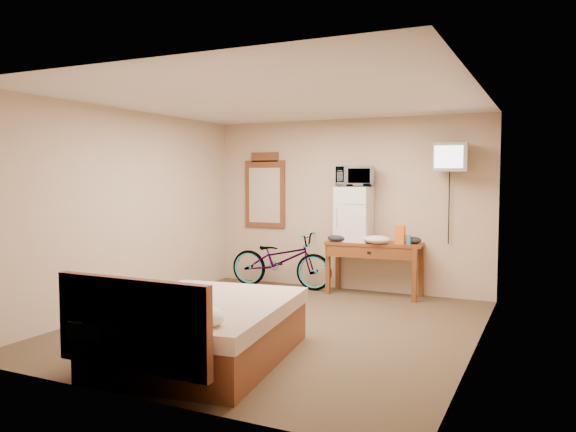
# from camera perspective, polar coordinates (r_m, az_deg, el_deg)

# --- Properties ---
(room) EXTENTS (4.60, 4.64, 2.50)m
(room) POSITION_cam_1_polar(r_m,az_deg,el_deg) (6.17, -1.06, 0.20)
(room) COLOR #443522
(room) RESTS_ON ground
(desk) EXTENTS (1.36, 0.63, 0.75)m
(desk) POSITION_cam_1_polar(r_m,az_deg,el_deg) (7.91, 8.68, -3.54)
(desk) COLOR brown
(desk) RESTS_ON floor
(mini_fridge) EXTENTS (0.49, 0.48, 0.77)m
(mini_fridge) POSITION_cam_1_polar(r_m,az_deg,el_deg) (8.00, 6.71, 0.21)
(mini_fridge) COLOR white
(mini_fridge) RESTS_ON desk
(microwave) EXTENTS (0.62, 0.53, 0.29)m
(microwave) POSITION_cam_1_polar(r_m,az_deg,el_deg) (7.98, 6.74, 4.02)
(microwave) COLOR white
(microwave) RESTS_ON mini_fridge
(snack_bag) EXTENTS (0.13, 0.08, 0.25)m
(snack_bag) POSITION_cam_1_polar(r_m,az_deg,el_deg) (7.74, 11.32, -1.89)
(snack_bag) COLOR orange
(snack_bag) RESTS_ON desk
(blue_cup) EXTENTS (0.07, 0.07, 0.12)m
(blue_cup) POSITION_cam_1_polar(r_m,az_deg,el_deg) (7.76, 12.14, -2.37)
(blue_cup) COLOR #3A8EC6
(blue_cup) RESTS_ON desk
(cloth_cream) EXTENTS (0.37, 0.29, 0.11)m
(cloth_cream) POSITION_cam_1_polar(r_m,az_deg,el_deg) (7.74, 9.01, -2.38)
(cloth_cream) COLOR white
(cloth_cream) RESTS_ON desk
(cloth_dark_a) EXTENTS (0.27, 0.20, 0.10)m
(cloth_dark_a) POSITION_cam_1_polar(r_m,az_deg,el_deg) (7.90, 4.99, -2.25)
(cloth_dark_a) COLOR black
(cloth_dark_a) RESTS_ON desk
(cloth_dark_b) EXTENTS (0.21, 0.17, 0.09)m
(cloth_dark_b) POSITION_cam_1_polar(r_m,az_deg,el_deg) (7.83, 12.66, -2.42)
(cloth_dark_b) COLOR black
(cloth_dark_b) RESTS_ON desk
(crt_television) EXTENTS (0.45, 0.57, 0.37)m
(crt_television) POSITION_cam_1_polar(r_m,az_deg,el_deg) (7.64, 16.23, 5.74)
(crt_television) COLOR black
(crt_television) RESTS_ON room
(wall_mirror) EXTENTS (0.69, 0.04, 1.17)m
(wall_mirror) POSITION_cam_1_polar(r_m,az_deg,el_deg) (8.80, -2.35, 2.54)
(wall_mirror) COLOR brown
(wall_mirror) RESTS_ON room
(bicycle) EXTENTS (1.63, 0.65, 0.84)m
(bicycle) POSITION_cam_1_polar(r_m,az_deg,el_deg) (8.40, -0.72, -4.48)
(bicycle) COLOR black
(bicycle) RESTS_ON floor
(bed) EXTENTS (1.69, 2.09, 0.90)m
(bed) POSITION_cam_1_polar(r_m,az_deg,el_deg) (5.20, -9.07, -11.23)
(bed) COLOR brown
(bed) RESTS_ON floor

